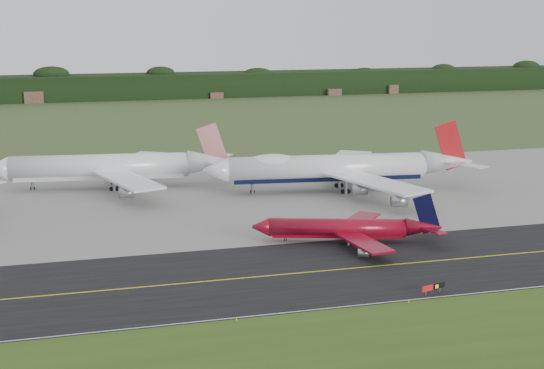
{
  "coord_description": "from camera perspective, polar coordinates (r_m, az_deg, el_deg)",
  "views": [
    {
      "loc": [
        -45.06,
        -114.57,
        40.22
      ],
      "look_at": [
        -8.55,
        22.0,
        8.9
      ],
      "focal_mm": 50.0,
      "sensor_mm": 36.0,
      "label": 1
    }
  ],
  "objects": [
    {
      "name": "taxiway",
      "position": [
        125.99,
        6.87,
        -6.21
      ],
      "size": [
        400.0,
        32.0,
        0.02
      ],
      "primitive_type": "cube",
      "color": "black",
      "rests_on": "ground"
    },
    {
      "name": "ground",
      "position": [
        129.52,
        6.21,
        -5.68
      ],
      "size": [
        600.0,
        600.0,
        0.0
      ],
      "primitive_type": "plane",
      "color": "#3F5025",
      "rests_on": "ground"
    },
    {
      "name": "apron",
      "position": [
        176.25,
        0.25,
        -0.7
      ],
      "size": [
        400.0,
        78.0,
        0.01
      ],
      "primitive_type": "cube",
      "color": "gray",
      "rests_on": "ground"
    },
    {
      "name": "taxiway_centreline",
      "position": [
        125.99,
        6.87,
        -6.21
      ],
      "size": [
        400.0,
        0.4,
        0.0
      ],
      "primitive_type": "cube",
      "color": "gold",
      "rests_on": "taxiway"
    },
    {
      "name": "grass_verge",
      "position": [
        99.9,
        13.58,
        -11.62
      ],
      "size": [
        400.0,
        30.0,
        0.01
      ],
      "primitive_type": "cube",
      "color": "#375418",
      "rests_on": "ground"
    },
    {
      "name": "jet_red_737",
      "position": [
        138.65,
        5.7,
        -3.32
      ],
      "size": [
        33.89,
        26.96,
        9.33
      ],
      "color": "maroon",
      "rests_on": "ground"
    },
    {
      "name": "horizon_treeline",
      "position": [
        392.49,
        -8.38,
        7.28
      ],
      "size": [
        700.0,
        25.0,
        12.0
      ],
      "color": "black",
      "rests_on": "ground"
    },
    {
      "name": "taxiway_sign",
      "position": [
        115.91,
        12.06,
        -7.56
      ],
      "size": [
        4.26,
        1.33,
        1.46
      ],
      "color": "slate",
      "rests_on": "ground"
    },
    {
      "name": "jet_ba_747",
      "position": [
        178.72,
        4.91,
        1.27
      ],
      "size": [
        65.17,
        53.66,
        16.38
      ],
      "color": "white",
      "rests_on": "ground"
    },
    {
      "name": "edge_marker_left",
      "position": [
        104.18,
        -2.71,
        -10.09
      ],
      "size": [
        0.16,
        0.16,
        0.5
      ],
      "primitive_type": "cylinder",
      "color": "yellow",
      "rests_on": "ground"
    },
    {
      "name": "jet_star_tail",
      "position": [
        185.04,
        -11.87,
        1.29
      ],
      "size": [
        58.34,
        48.47,
        15.38
      ],
      "color": "white",
      "rests_on": "ground"
    },
    {
      "name": "taxiway_edge_line",
      "position": [
        112.63,
        9.81,
        -8.61
      ],
      "size": [
        400.0,
        0.25,
        0.0
      ],
      "primitive_type": "cube",
      "color": "silver",
      "rests_on": "taxiway"
    },
    {
      "name": "edge_marker_center",
      "position": [
        111.9,
        10.26,
        -8.65
      ],
      "size": [
        0.16,
        0.16,
        0.5
      ],
      "primitive_type": "cylinder",
      "color": "yellow",
      "rests_on": "ground"
    }
  ]
}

